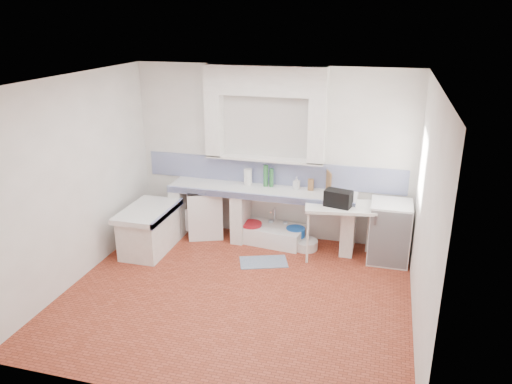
% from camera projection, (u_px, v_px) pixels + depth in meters
% --- Properties ---
extents(floor, '(4.50, 4.50, 0.00)m').
position_uv_depth(floor, '(236.00, 294.00, 6.56)').
color(floor, '#A03F28').
rests_on(floor, ground).
extents(ceiling, '(4.50, 4.50, 0.00)m').
position_uv_depth(ceiling, '(233.00, 80.00, 5.61)').
color(ceiling, white).
rests_on(ceiling, ground).
extents(wall_back, '(4.50, 0.00, 4.50)m').
position_uv_depth(wall_back, '(272.00, 154.00, 7.90)').
color(wall_back, white).
rests_on(wall_back, ground).
extents(wall_front, '(4.50, 0.00, 4.50)m').
position_uv_depth(wall_front, '(166.00, 272.00, 4.27)').
color(wall_front, white).
rests_on(wall_front, ground).
extents(wall_left, '(0.00, 4.50, 4.50)m').
position_uv_depth(wall_left, '(76.00, 181.00, 6.64)').
color(wall_left, white).
rests_on(wall_left, ground).
extents(wall_right, '(0.00, 4.50, 4.50)m').
position_uv_depth(wall_right, '(426.00, 214.00, 5.53)').
color(wall_right, white).
rests_on(wall_right, ground).
extents(alcove_mass, '(1.90, 0.25, 0.45)m').
position_uv_depth(alcove_mass, '(265.00, 81.00, 7.41)').
color(alcove_mass, white).
rests_on(alcove_mass, ground).
extents(window_frame, '(0.35, 0.86, 1.06)m').
position_uv_depth(window_frame, '(437.00, 168.00, 6.51)').
color(window_frame, '#341C10').
rests_on(window_frame, ground).
extents(lace_valance, '(0.01, 0.84, 0.24)m').
position_uv_depth(lace_valance, '(428.00, 139.00, 6.42)').
color(lace_valance, white).
rests_on(lace_valance, ground).
extents(counter_slab, '(3.00, 0.60, 0.08)m').
position_uv_depth(counter_slab, '(261.00, 191.00, 7.83)').
color(counter_slab, white).
rests_on(counter_slab, ground).
extents(counter_lip, '(3.00, 0.04, 0.10)m').
position_uv_depth(counter_lip, '(257.00, 197.00, 7.58)').
color(counter_lip, navy).
rests_on(counter_lip, ground).
extents(counter_pier_left, '(0.20, 0.55, 0.82)m').
position_uv_depth(counter_pier_left, '(181.00, 209.00, 8.33)').
color(counter_pier_left, white).
rests_on(counter_pier_left, ground).
extents(counter_pier_mid, '(0.20, 0.55, 0.82)m').
position_uv_depth(counter_pier_mid, '(241.00, 215.00, 8.07)').
color(counter_pier_mid, white).
rests_on(counter_pier_mid, ground).
extents(counter_pier_right, '(0.20, 0.55, 0.82)m').
position_uv_depth(counter_pier_right, '(348.00, 226.00, 7.64)').
color(counter_pier_right, white).
rests_on(counter_pier_right, ground).
extents(peninsula_top, '(0.70, 1.10, 0.08)m').
position_uv_depth(peninsula_top, '(148.00, 211.00, 7.57)').
color(peninsula_top, white).
rests_on(peninsula_top, ground).
extents(peninsula_base, '(0.60, 1.00, 0.62)m').
position_uv_depth(peninsula_base, '(150.00, 232.00, 7.69)').
color(peninsula_base, white).
rests_on(peninsula_base, ground).
extents(peninsula_lip, '(0.04, 1.10, 0.10)m').
position_uv_depth(peninsula_lip, '(168.00, 213.00, 7.49)').
color(peninsula_lip, navy).
rests_on(peninsula_lip, ground).
extents(backsplash, '(4.27, 0.03, 0.40)m').
position_uv_depth(backsplash, '(272.00, 172.00, 7.99)').
color(backsplash, navy).
rests_on(backsplash, ground).
extents(stove, '(0.72, 0.71, 0.80)m').
position_uv_depth(stove, '(205.00, 213.00, 8.21)').
color(stove, white).
rests_on(stove, ground).
extents(sink, '(1.10, 0.69, 0.25)m').
position_uv_depth(sink, '(271.00, 235.00, 8.04)').
color(sink, white).
rests_on(sink, ground).
extents(side_table, '(1.10, 0.72, 0.05)m').
position_uv_depth(side_table, '(339.00, 232.00, 7.42)').
color(side_table, white).
rests_on(side_table, ground).
extents(fridge, '(0.60, 0.60, 0.92)m').
position_uv_depth(fridge, '(389.00, 232.00, 7.33)').
color(fridge, white).
rests_on(fridge, ground).
extents(bucket_red, '(0.42, 0.42, 0.32)m').
position_uv_depth(bucket_red, '(251.00, 232.00, 8.05)').
color(bucket_red, '#A9151F').
rests_on(bucket_red, ground).
extents(bucket_orange, '(0.32, 0.32, 0.27)m').
position_uv_depth(bucket_orange, '(276.00, 238.00, 7.91)').
color(bucket_orange, red).
rests_on(bucket_orange, ground).
extents(bucket_blue, '(0.32, 0.32, 0.29)m').
position_uv_depth(bucket_blue, '(295.00, 236.00, 7.93)').
color(bucket_blue, blue).
rests_on(bucket_blue, ground).
extents(basin_white, '(0.42, 0.42, 0.15)m').
position_uv_depth(basin_white, '(306.00, 245.00, 7.81)').
color(basin_white, white).
rests_on(basin_white, ground).
extents(water_bottle_a, '(0.10, 0.10, 0.31)m').
position_uv_depth(water_bottle_a, '(271.00, 229.00, 8.18)').
color(water_bottle_a, silver).
rests_on(water_bottle_a, ground).
extents(water_bottle_b, '(0.11, 0.11, 0.31)m').
position_uv_depth(water_bottle_b, '(285.00, 231.00, 8.12)').
color(water_bottle_b, silver).
rests_on(water_bottle_b, ground).
extents(black_bag, '(0.43, 0.30, 0.24)m').
position_uv_depth(black_bag, '(338.00, 198.00, 7.20)').
color(black_bag, black).
rests_on(black_bag, side_table).
extents(green_bottle_a, '(0.10, 0.10, 0.35)m').
position_uv_depth(green_bottle_a, '(266.00, 176.00, 7.89)').
color(green_bottle_a, '#2F703A').
rests_on(green_bottle_a, counter_slab).
extents(green_bottle_b, '(0.09, 0.09, 0.30)m').
position_uv_depth(green_bottle_b, '(271.00, 178.00, 7.88)').
color(green_bottle_b, '#2F703A').
rests_on(green_bottle_b, counter_slab).
extents(knife_block, '(0.10, 0.08, 0.18)m').
position_uv_depth(knife_block, '(311.00, 185.00, 7.74)').
color(knife_block, brown).
rests_on(knife_block, counter_slab).
extents(cutting_board, '(0.11, 0.23, 0.33)m').
position_uv_depth(cutting_board, '(329.00, 182.00, 7.65)').
color(cutting_board, brown).
rests_on(cutting_board, counter_slab).
extents(paper_towel, '(0.16, 0.16, 0.26)m').
position_uv_depth(paper_towel, '(248.00, 177.00, 7.98)').
color(paper_towel, white).
rests_on(paper_towel, counter_slab).
extents(soap_bottle, '(0.11, 0.11, 0.20)m').
position_uv_depth(soap_bottle, '(297.00, 183.00, 7.79)').
color(soap_bottle, white).
rests_on(soap_bottle, counter_slab).
extents(rug, '(0.80, 0.62, 0.01)m').
position_uv_depth(rug, '(264.00, 262.00, 7.40)').
color(rug, '#38577C').
rests_on(rug, ground).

